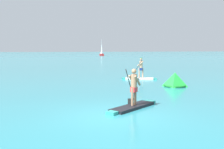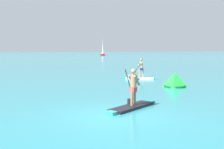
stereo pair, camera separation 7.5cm
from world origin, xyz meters
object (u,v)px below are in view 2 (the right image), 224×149
at_px(paddleboarder_mid_center, 132,101).
at_px(sailboat_right_horizon, 103,54).
at_px(paddleboarder_far_right, 140,75).
at_px(race_marker_buoy, 175,80).

bearing_deg(paddleboarder_mid_center, sailboat_right_horizon, 41.48).
bearing_deg(paddleboarder_far_right, race_marker_buoy, 121.17).
height_order(paddleboarder_far_right, race_marker_buoy, paddleboarder_far_right).
relative_size(paddleboarder_mid_center, paddleboarder_far_right, 1.00).
distance_m(race_marker_buoy, sailboat_right_horizon, 85.78).
relative_size(paddleboarder_mid_center, sailboat_right_horizon, 0.46).
xyz_separation_m(paddleboarder_far_right, race_marker_buoy, (0.71, -4.72, 0.03)).
xyz_separation_m(paddleboarder_mid_center, race_marker_buoy, (5.09, 5.61, 0.09)).
bearing_deg(race_marker_buoy, paddleboarder_far_right, 98.61).
relative_size(paddleboarder_far_right, sailboat_right_horizon, 0.46).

